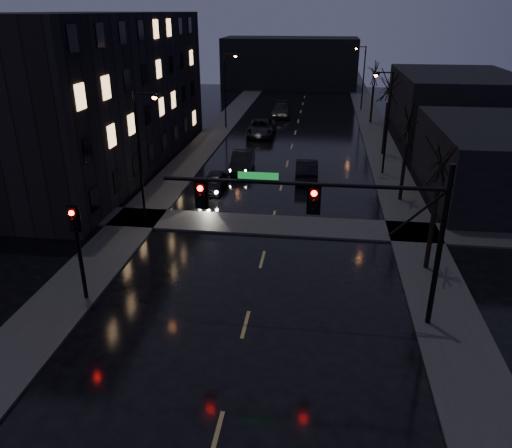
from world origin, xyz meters
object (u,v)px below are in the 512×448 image
(oncoming_car_b, at_px, (242,161))
(oncoming_car_c, at_px, (261,128))
(lead_car, at_px, (307,169))
(oncoming_car_a, at_px, (214,182))
(oncoming_car_d, at_px, (281,110))

(oncoming_car_b, xyz_separation_m, oncoming_car_c, (0.06, 12.42, 0.05))
(oncoming_car_b, xyz_separation_m, lead_car, (5.33, -1.57, 0.02))
(oncoming_car_a, height_order, oncoming_car_b, oncoming_car_b)
(oncoming_car_b, distance_m, oncoming_car_c, 12.42)
(oncoming_car_d, relative_size, lead_car, 1.17)
(oncoming_car_b, bearing_deg, lead_car, -18.52)
(oncoming_car_a, height_order, oncoming_car_d, oncoming_car_d)
(oncoming_car_c, bearing_deg, lead_car, -70.47)
(oncoming_car_a, relative_size, lead_car, 0.81)
(oncoming_car_a, distance_m, oncoming_car_b, 5.35)
(oncoming_car_a, height_order, lead_car, lead_car)
(lead_car, bearing_deg, oncoming_car_c, -70.95)
(oncoming_car_b, bearing_deg, oncoming_car_c, 87.62)
(oncoming_car_a, xyz_separation_m, oncoming_car_c, (1.32, 17.61, 0.17))
(lead_car, bearing_deg, oncoming_car_d, -82.10)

